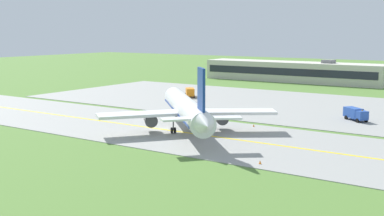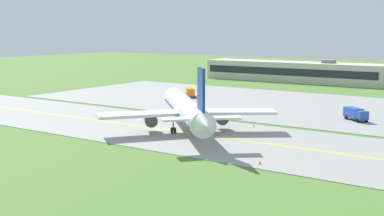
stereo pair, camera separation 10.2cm
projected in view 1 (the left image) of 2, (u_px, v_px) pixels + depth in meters
ground_plane at (160, 130)px, 91.90m from camera, size 500.00×500.00×0.00m
taxiway_strip at (160, 129)px, 91.89m from camera, size 240.00×28.00×0.10m
apron_pad at (297, 106)px, 120.83m from camera, size 140.00×52.00×0.10m
taxiway_centreline at (160, 129)px, 91.89m from camera, size 220.00×0.60×0.01m
airplane_lead at (186, 109)px, 89.65m from camera, size 30.72×31.72×12.70m
service_truck_baggage at (356, 114)px, 100.58m from camera, size 5.91×5.44×2.60m
service_truck_fuel at (190, 92)px, 136.79m from camera, size 5.34×5.97×2.60m
terminal_building at (293, 72)px, 179.36m from camera, size 65.86×12.44×8.35m
traffic_cone_near_edge at (260, 162)px, 67.74m from camera, size 0.44×0.44×0.60m
traffic_cone_mid_edge at (254, 126)px, 94.24m from camera, size 0.44×0.44×0.60m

